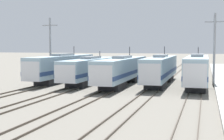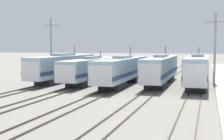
% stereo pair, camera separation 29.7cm
% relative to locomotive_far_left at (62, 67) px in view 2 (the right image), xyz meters
% --- Properties ---
extents(ground_plane, '(400.00, 400.00, 0.00)m').
position_rel_locomotive_far_left_xyz_m(ground_plane, '(9.97, -9.61, -2.19)').
color(ground_plane, slate).
extents(rail_pair_far_left, '(1.50, 120.00, 0.15)m').
position_rel_locomotive_far_left_xyz_m(rail_pair_far_left, '(0.00, -9.61, -2.12)').
color(rail_pair_far_left, '#4C4238').
rests_on(rail_pair_far_left, ground_plane).
extents(rail_pair_center_left, '(1.51, 120.00, 0.15)m').
position_rel_locomotive_far_left_xyz_m(rail_pair_center_left, '(4.98, -9.61, -2.12)').
color(rail_pair_center_left, '#4C4238').
rests_on(rail_pair_center_left, ground_plane).
extents(rail_pair_center, '(1.51, 120.00, 0.15)m').
position_rel_locomotive_far_left_xyz_m(rail_pair_center, '(9.97, -9.61, -2.12)').
color(rail_pair_center, '#4C4238').
rests_on(rail_pair_center, ground_plane).
extents(rail_pair_center_right, '(1.51, 120.00, 0.15)m').
position_rel_locomotive_far_left_xyz_m(rail_pair_center_right, '(14.95, -9.61, -2.12)').
color(rail_pair_center_right, '#4C4238').
rests_on(rail_pair_center_right, ground_plane).
extents(rail_pair_far_right, '(1.50, 120.00, 0.15)m').
position_rel_locomotive_far_left_xyz_m(rail_pair_far_right, '(19.93, -9.61, -2.12)').
color(rail_pair_far_right, '#4C4238').
rests_on(rail_pair_far_right, ground_plane).
extents(locomotive_far_left, '(2.84, 18.88, 5.38)m').
position_rel_locomotive_far_left_xyz_m(locomotive_far_left, '(0.00, 0.00, 0.00)').
color(locomotive_far_left, '#232326').
rests_on(locomotive_far_left, ground_plane).
extents(locomotive_center_left, '(2.97, 17.85, 4.62)m').
position_rel_locomotive_far_left_xyz_m(locomotive_center_left, '(4.98, -1.05, -0.17)').
color(locomotive_center_left, '#232326').
rests_on(locomotive_center_left, ground_plane).
extents(locomotive_center, '(3.01, 19.02, 5.31)m').
position_rel_locomotive_far_left_xyz_m(locomotive_center, '(9.97, -2.02, -0.10)').
color(locomotive_center, '#232326').
rests_on(locomotive_center, ground_plane).
extents(locomotive_center_right, '(2.80, 18.29, 5.34)m').
position_rel_locomotive_far_left_xyz_m(locomotive_center_right, '(14.95, 0.16, -0.03)').
color(locomotive_center_right, '#232326').
rests_on(locomotive_center_right, ground_plane).
extents(locomotive_far_right, '(2.79, 17.83, 5.25)m').
position_rel_locomotive_far_left_xyz_m(locomotive_far_right, '(19.93, -0.72, 0.04)').
color(locomotive_far_right, '#232326').
rests_on(locomotive_far_right, ground_plane).
extents(catenary_tower_left, '(2.64, 0.31, 9.86)m').
position_rel_locomotive_far_left_xyz_m(catenary_tower_left, '(-2.80, 1.70, 2.98)').
color(catenary_tower_left, gray).
rests_on(catenary_tower_left, ground_plane).
extents(catenary_tower_right, '(2.64, 0.31, 9.86)m').
position_rel_locomotive_far_left_xyz_m(catenary_tower_right, '(22.10, 1.70, 2.98)').
color(catenary_tower_right, gray).
rests_on(catenary_tower_right, ground_plane).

